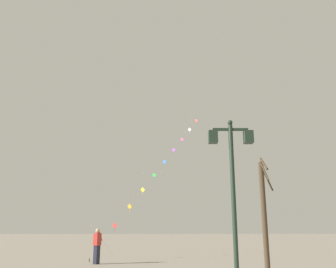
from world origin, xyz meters
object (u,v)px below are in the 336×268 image
Objects in this scene: kite_train at (159,170)px; kite_flyer at (97,245)px; twin_lantern_lamp_post at (232,169)px; bare_tree at (264,211)px.

kite_flyer is at bearing -113.06° from kite_train.
kite_flyer is (-5.46, 7.84, -2.62)m from twin_lantern_lamp_post.
kite_train reaches higher than bare_tree.
bare_tree is (4.60, -10.50, -3.41)m from kite_train.
bare_tree reaches higher than kite_flyer.
kite_train reaches higher than twin_lantern_lamp_post.
bare_tree is at bearing -91.38° from kite_flyer.
bare_tree is at bearing -66.33° from kite_train.
bare_tree is at bearing 63.94° from twin_lantern_lamp_post.
kite_train is at bearing 0.84° from kite_flyer.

